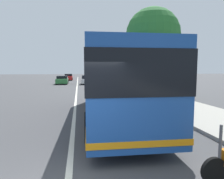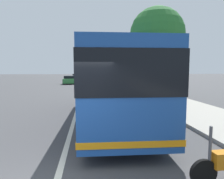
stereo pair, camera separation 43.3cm
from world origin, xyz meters
TOP-DOWN VIEW (x-y plane):
  - sidewalk_curb at (10.00, -6.45)m, footprint 110.00×3.60m
  - lane_divider_line at (10.00, 0.00)m, footprint 110.00×0.16m
  - coach_bus at (6.18, -1.86)m, footprint 10.39×2.98m
  - car_oncoming at (30.91, 2.47)m, footprint 4.71×1.91m
  - car_behind_bus at (29.95, -1.62)m, footprint 4.67×2.01m
  - car_ahead_same_lane at (36.78, -2.51)m, footprint 4.51×1.97m
  - car_side_street at (42.90, 2.01)m, footprint 4.68×1.78m
  - roadside_tree_mid_block at (11.35, -5.81)m, footprint 4.05×4.05m
  - roadside_tree_far_block at (19.06, -6.29)m, footprint 2.74×2.74m

SIDE VIEW (x-z plane):
  - lane_divider_line at x=10.00m, z-range 0.00..0.01m
  - sidewalk_curb at x=10.00m, z-range 0.00..0.14m
  - car_oncoming at x=30.91m, z-range -0.02..1.32m
  - car_behind_bus at x=29.95m, z-range -0.04..1.41m
  - car_side_street at x=42.90m, z-range -0.03..1.41m
  - car_ahead_same_lane at x=36.78m, z-range -0.05..1.51m
  - coach_bus at x=6.18m, z-range 0.26..3.40m
  - roadside_tree_far_block at x=19.06m, z-range 0.99..5.79m
  - roadside_tree_mid_block at x=11.35m, z-range 1.45..8.43m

